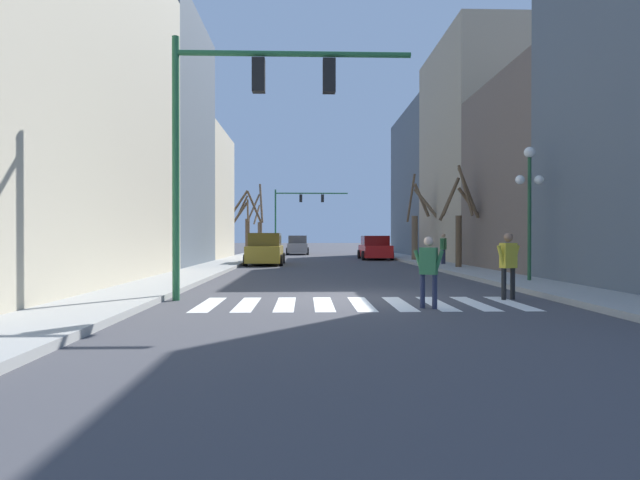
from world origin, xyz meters
TOP-DOWN VIEW (x-y plane):
  - ground_plane at (0.00, 0.00)m, footprint 240.00×240.00m
  - sidewalk_left at (-5.88, 0.00)m, footprint 2.13×90.00m
  - sidewalk_right at (5.88, 0.00)m, footprint 2.13×90.00m
  - building_row_left at (-9.94, 9.71)m, footprint 6.00×32.84m
  - building_row_right at (9.94, 14.69)m, footprint 6.00×41.01m
  - crosswalk_stripes at (-0.00, -1.08)m, footprint 7.65×2.60m
  - traffic_signal_near at (-2.93, -0.29)m, footprint 5.99×0.28m
  - traffic_signal_far at (-2.27, 41.54)m, footprint 7.98×0.28m
  - street_lamp_right_corner at (6.13, 3.52)m, footprint 0.95×0.36m
  - car_parked_right_near at (3.61, 22.33)m, footprint 2.16×4.33m
  - car_parked_left_near at (-2.02, 32.89)m, footprint 2.03×4.39m
  - car_at_intersection at (-3.62, 15.80)m, footprint 2.14×4.45m
  - pedestrian_on_right_sidewalk at (3.82, -0.38)m, footprint 0.71×0.35m
  - pedestrian_near_right_corner at (6.04, 13.50)m, footprint 0.50×0.59m
  - pedestrian_on_left_sidewalk at (1.41, -1.87)m, footprint 0.64×0.41m
  - street_tree_left_far at (5.81, 18.77)m, footprint 1.82×1.66m
  - street_tree_left_mid at (-5.61, 33.58)m, footprint 1.56×1.96m
  - street_tree_right_mid at (6.12, 10.88)m, footprint 2.10×1.18m
  - street_tree_right_near at (-6.43, 30.10)m, footprint 2.87×1.84m

SIDE VIEW (x-z plane):
  - ground_plane at x=0.00m, z-range 0.00..0.00m
  - crosswalk_stripes at x=0.00m, z-range 0.00..0.01m
  - sidewalk_left at x=-5.88m, z-range 0.00..0.15m
  - sidewalk_right at x=5.88m, z-range 0.00..0.15m
  - car_parked_right_near at x=3.61m, z-range -0.06..1.62m
  - car_parked_left_near at x=-2.02m, z-range -0.06..1.66m
  - car_at_intersection at x=-3.62m, z-range -0.07..1.75m
  - pedestrian_on_left_sidewalk at x=1.41m, z-range 0.15..1.74m
  - pedestrian_on_right_sidewalk at x=3.82m, z-range 0.16..1.85m
  - pedestrian_near_right_corner at x=6.04m, z-range 0.30..1.92m
  - street_tree_left_far at x=5.81m, z-range -0.29..5.19m
  - street_tree_right_mid at x=6.12m, z-range 0.00..4.92m
  - street_tree_left_mid at x=-5.61m, z-range -0.52..5.89m
  - street_tree_right_near at x=-6.43m, z-range 0.09..5.58m
  - street_lamp_right_corner at x=6.13m, z-range 1.07..5.51m
  - traffic_signal_near at x=-2.93m, z-range 1.43..8.03m
  - traffic_signal_far at x=-2.27m, z-range 1.58..8.34m
  - building_row_left at x=-9.94m, z-range -0.76..12.59m
  - building_row_right at x=9.94m, z-range -0.72..12.95m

